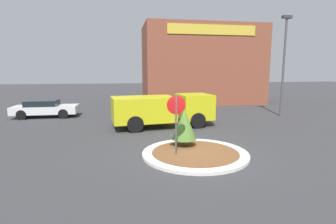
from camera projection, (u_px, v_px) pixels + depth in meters
The scene contains 8 objects.
ground_plane at pixel (195, 155), 10.67m from camera, with size 120.00×120.00×0.00m, color #38383A.
traffic_island at pixel (195, 154), 10.66m from camera, with size 4.31×4.31×0.12m.
stop_sign at pixel (176, 114), 10.16m from camera, with size 0.74×0.07×2.48m.
island_shrub at pixel (184, 124), 11.43m from camera, with size 1.07×1.07×1.65m.
utility_truck at pixel (162, 109), 15.85m from camera, with size 6.22×2.84×1.93m.
storefront_building at pixel (202, 65), 27.44m from camera, with size 12.04×6.07×7.91m.
parked_sedan_white at pixel (45, 108), 19.20m from camera, with size 4.49×1.91×1.26m.
light_pole at pixel (284, 59), 19.12m from camera, with size 0.70×0.30×7.27m.
Camera 1 is at (-2.89, -9.90, 3.42)m, focal length 28.00 mm.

